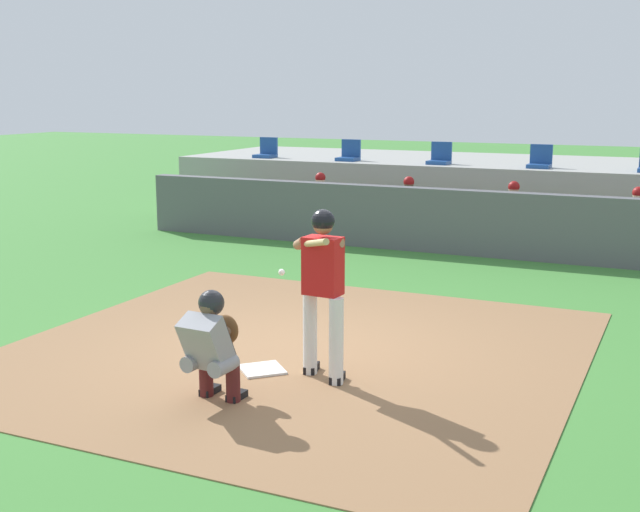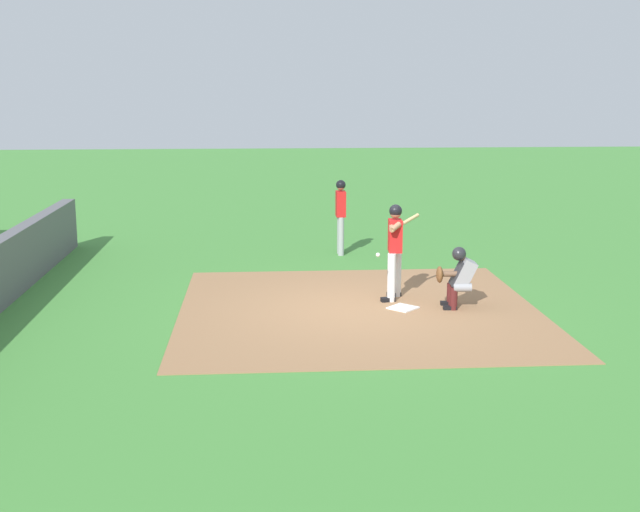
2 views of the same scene
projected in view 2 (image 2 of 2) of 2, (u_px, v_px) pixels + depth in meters
ground_plane at (359, 310)px, 14.67m from camera, size 80.00×80.00×0.00m
dirt_infield at (359, 310)px, 14.67m from camera, size 6.40×6.40×0.01m
home_plate at (403, 308)px, 14.72m from camera, size 0.62×0.62×0.02m
batter_at_plate at (395, 245)px, 15.19m from camera, size 0.67×0.78×1.80m
catcher_crouched at (458, 275)px, 14.68m from camera, size 0.50×1.83×1.13m
on_deck_batter at (341, 212)px, 19.37m from camera, size 0.58×0.23×1.79m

